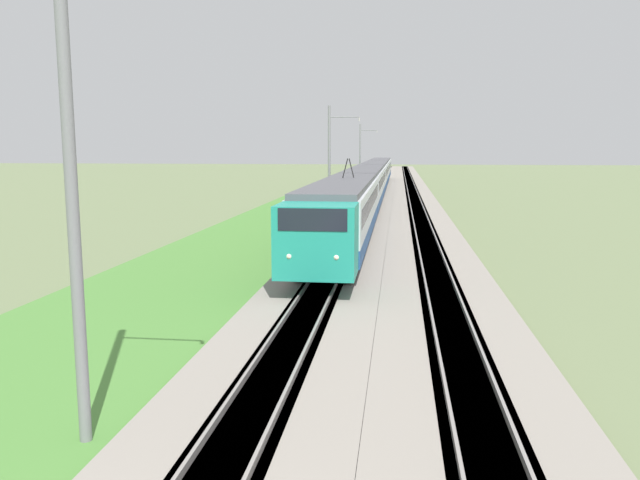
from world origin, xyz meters
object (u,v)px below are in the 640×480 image
catenary_mast_mid (330,159)px  catenary_mast_far (360,154)px  catenary_mast_near (74,182)px  passenger_train (371,179)px

catenary_mast_mid → catenary_mast_far: catenary_mast_far is taller
catenary_mast_far → catenary_mast_mid: bearing=-180.0°
catenary_mast_near → catenary_mast_far: (80.77, -0.00, -0.31)m
catenary_mast_mid → catenary_mast_far: bearing=0.0°
passenger_train → catenary_mast_near: 53.84m
passenger_train → catenary_mast_near: (-53.70, 2.77, 2.60)m
passenger_train → catenary_mast_mid: (-13.32, 2.77, 2.27)m
passenger_train → catenary_mast_far: bearing=-174.2°
passenger_train → catenary_mast_near: bearing=-3.0°
catenary_mast_mid → passenger_train: bearing=-11.7°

